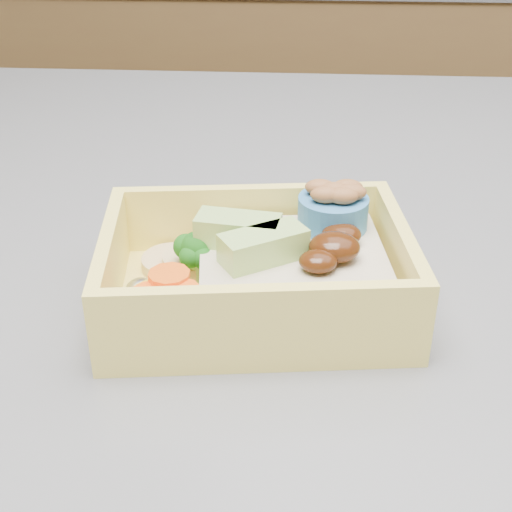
{
  "coord_description": "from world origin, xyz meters",
  "views": [
    {
      "loc": [
        0.16,
        -0.53,
        1.16
      ],
      "look_at": [
        0.13,
        -0.18,
        0.95
      ],
      "focal_mm": 50.0,
      "sensor_mm": 36.0,
      "label": 1
    }
  ],
  "objects": [
    {
      "name": "bento_box",
      "position": [
        0.14,
        -0.18,
        0.94
      ],
      "size": [
        0.19,
        0.15,
        0.06
      ],
      "rotation": [
        0.0,
        0.0,
        0.12
      ],
      "color": "#FFE769",
      "rests_on": "island"
    }
  ]
}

